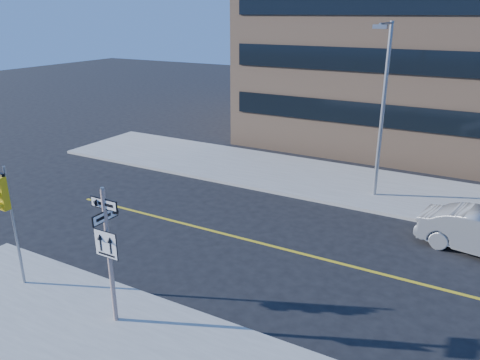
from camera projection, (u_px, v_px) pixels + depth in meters
The scene contains 5 objects.
ground at pixel (170, 283), 15.56m from camera, with size 120.00×120.00×0.00m, color black.
sign_pole at pixel (108, 249), 12.67m from camera, with size 0.92×0.92×4.06m.
traffic_signal at pixel (5, 203), 14.19m from camera, with size 0.32×0.45×4.00m.
streetlight_a at pixel (383, 101), 20.94m from camera, with size 0.55×2.25×8.00m.
building_brick at pixel (409, 4), 32.12m from camera, with size 18.00×18.00×18.00m, color tan.
Camera 1 is at (8.64, -10.62, 8.47)m, focal length 35.00 mm.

